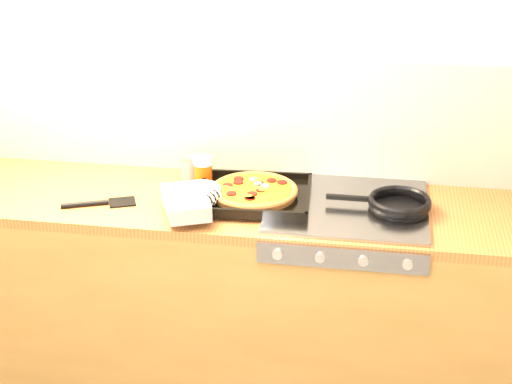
% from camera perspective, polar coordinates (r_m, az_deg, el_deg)
% --- Properties ---
extents(room_shell, '(3.20, 3.20, 3.20)m').
position_cam_1_polar(room_shell, '(3.22, -0.87, 5.58)').
color(room_shell, white).
rests_on(room_shell, ground).
extents(counter_run, '(3.20, 0.62, 0.90)m').
position_cam_1_polar(counter_run, '(3.26, -1.69, -7.79)').
color(counter_run, olive).
rests_on(counter_run, ground).
extents(stovetop, '(0.60, 0.56, 0.02)m').
position_cam_1_polar(stovetop, '(3.00, 6.68, -1.07)').
color(stovetop, gray).
rests_on(stovetop, counter_run).
extents(pizza_on_tray, '(0.58, 0.52, 0.07)m').
position_cam_1_polar(pizza_on_tray, '(2.99, -1.51, -0.15)').
color(pizza_on_tray, black).
rests_on(pizza_on_tray, stovetop).
extents(frying_pan, '(0.39, 0.24, 0.04)m').
position_cam_1_polar(frying_pan, '(2.98, 10.29, -0.82)').
color(frying_pan, black).
rests_on(frying_pan, stovetop).
extents(tomato_can, '(0.10, 0.10, 0.11)m').
position_cam_1_polar(tomato_can, '(3.19, -4.72, 1.66)').
color(tomato_can, '#9E0C19').
rests_on(tomato_can, counter_run).
extents(juice_glass, '(0.09, 0.09, 0.13)m').
position_cam_1_polar(juice_glass, '(3.15, -3.87, 1.53)').
color(juice_glass, '#DC480C').
rests_on(juice_glass, counter_run).
extents(wooden_spoon, '(0.28, 0.15, 0.02)m').
position_cam_1_polar(wooden_spoon, '(3.19, 1.25, 0.77)').
color(wooden_spoon, tan).
rests_on(wooden_spoon, counter_run).
extents(black_spatula, '(0.28, 0.15, 0.02)m').
position_cam_1_polar(black_spatula, '(3.06, -11.25, -0.80)').
color(black_spatula, black).
rests_on(black_spatula, counter_run).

